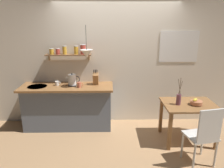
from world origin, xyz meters
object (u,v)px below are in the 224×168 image
Objects in this scene: dining_table at (189,110)px; coffee_mug_spare at (79,85)px; electric_kettle at (72,80)px; twig_vase at (179,99)px; knife_block at (96,78)px; dining_chair_near at (204,134)px; fruit_bowl at (196,102)px; coffee_mug_by_sink at (57,83)px; pendant_lamp at (87,53)px.

dining_table is 2.09m from coffee_mug_spare.
coffee_mug_spare is at bearing -37.06° from electric_kettle.
knife_block is at bearing 155.35° from twig_vase.
fruit_bowl is (0.13, 0.68, 0.23)m from dining_chair_near.
dining_table is 1.86m from knife_block.
electric_kettle is at bearing -170.44° from knife_block.
fruit_bowl is at bearing -21.21° from knife_block.
electric_kettle is at bearing -5.13° from coffee_mug_by_sink.
fruit_bowl is at bearing -2.84° from twig_vase.
coffee_mug_spare is at bearing -17.03° from coffee_mug_by_sink.
dining_table is 2.27m from electric_kettle.
electric_kettle is 0.65m from pendant_lamp.
pendant_lamp is (0.62, -0.16, 0.62)m from coffee_mug_by_sink.
dining_chair_near is 1.97× the size of twig_vase.
coffee_mug_by_sink is at bearing 166.53° from dining_table.
coffee_mug_spare is (0.46, -0.14, 0.01)m from coffee_mug_by_sink.
coffee_mug_spare is (0.15, -0.11, -0.06)m from electric_kettle.
pendant_lamp reaches higher than twig_vase.
dining_table is 0.20m from fruit_bowl.
knife_block is at bearing 140.44° from dining_chair_near.
coffee_mug_spare reaches higher than fruit_bowl.
dining_table is at bearing -13.05° from pendant_lamp.
fruit_bowl is 2.15m from pendant_lamp.
twig_vase is 2.34m from coffee_mug_by_sink.
electric_kettle reaches higher than fruit_bowl.
electric_kettle reaches higher than dining_chair_near.
fruit_bowl is 2.34m from electric_kettle.
coffee_mug_spare is (-1.79, 0.49, 0.12)m from twig_vase.
twig_vase is 0.85× the size of pendant_lamp.
dining_table is 3.42× the size of electric_kettle.
pendant_lamp reaches higher than fruit_bowl.
dining_chair_near reaches higher than dining_table.
coffee_mug_by_sink is at bearing -176.33° from knife_block.
coffee_mug_by_sink is (-2.47, 0.59, 0.34)m from dining_table.
dining_table is 0.95× the size of dining_chair_near.
knife_block is 0.77m from coffee_mug_by_sink.
twig_vase is at bearing -24.65° from knife_block.
knife_block is at bearing 159.35° from dining_table.
fruit_bowl is 2.64m from coffee_mug_by_sink.
twig_vase is (-0.18, 0.69, 0.29)m from dining_chair_near.
fruit_bowl is 0.65× the size of knife_block.
dining_table is 0.32m from twig_vase.
pendant_lamp is (0.31, -0.14, 0.55)m from electric_kettle.
pendant_lamp is at bearing -7.85° from coffee_mug_spare.
dining_chair_near is at bearing -92.99° from dining_table.
coffee_mug_by_sink is 0.96× the size of coffee_mug_spare.
dining_chair_near is at bearing -32.71° from pendant_lamp.
coffee_mug_by_sink reaches higher than dining_chair_near.
dining_table is 2.56m from coffee_mug_by_sink.
electric_kettle is (-2.12, 1.30, 0.47)m from dining_chair_near.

